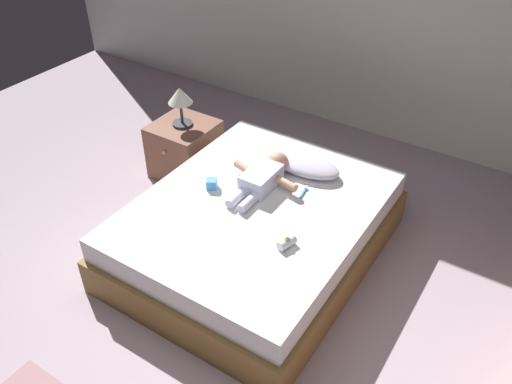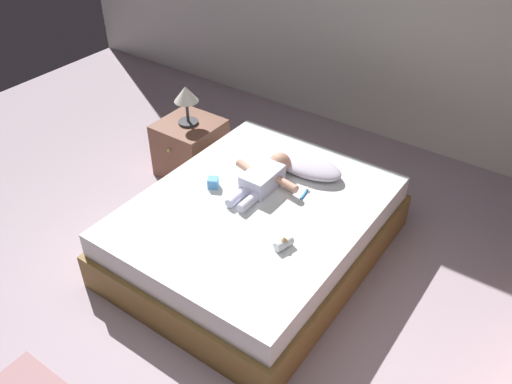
{
  "view_description": "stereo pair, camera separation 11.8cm",
  "coord_description": "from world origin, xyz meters",
  "px_view_note": "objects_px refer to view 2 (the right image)",
  "views": [
    {
      "loc": [
        1.24,
        -1.36,
        2.59
      ],
      "look_at": [
        -0.24,
        0.93,
        0.54
      ],
      "focal_mm": 36.93,
      "sensor_mm": 36.0,
      "label": 1
    },
    {
      "loc": [
        1.34,
        -1.3,
        2.59
      ],
      "look_at": [
        -0.24,
        0.93,
        0.54
      ],
      "focal_mm": 36.93,
      "sensor_mm": 36.0,
      "label": 2
    }
  ],
  "objects_px": {
    "pillow": "(306,165)",
    "lamp": "(186,97)",
    "bed": "(256,230)",
    "baby_bottle": "(284,243)",
    "toothbrush": "(305,193)",
    "baby": "(266,176)",
    "nightstand": "(191,148)",
    "toy_block": "(213,183)"
  },
  "relations": [
    {
      "from": "bed",
      "to": "baby_bottle",
      "type": "distance_m",
      "value": 0.52
    },
    {
      "from": "nightstand",
      "to": "lamp",
      "type": "distance_m",
      "value": 0.47
    },
    {
      "from": "bed",
      "to": "baby",
      "type": "xyz_separation_m",
      "value": [
        -0.08,
        0.22,
        0.29
      ]
    },
    {
      "from": "nightstand",
      "to": "baby_bottle",
      "type": "xyz_separation_m",
      "value": [
        1.42,
        -0.76,
        0.24
      ]
    },
    {
      "from": "nightstand",
      "to": "toy_block",
      "type": "distance_m",
      "value": 0.9
    },
    {
      "from": "toy_block",
      "to": "baby_bottle",
      "type": "height_order",
      "value": "baby_bottle"
    },
    {
      "from": "lamp",
      "to": "toy_block",
      "type": "bearing_deg",
      "value": -37.58
    },
    {
      "from": "lamp",
      "to": "pillow",
      "type": "bearing_deg",
      "value": 0.07
    },
    {
      "from": "toothbrush",
      "to": "nightstand",
      "type": "xyz_separation_m",
      "value": [
        -1.25,
        0.24,
        -0.21
      ]
    },
    {
      "from": "bed",
      "to": "baby",
      "type": "relative_size",
      "value": 2.99
    },
    {
      "from": "bed",
      "to": "toothbrush",
      "type": "bearing_deg",
      "value": 53.59
    },
    {
      "from": "pillow",
      "to": "bed",
      "type": "bearing_deg",
      "value": -97.81
    },
    {
      "from": "bed",
      "to": "nightstand",
      "type": "xyz_separation_m",
      "value": [
        -1.04,
        0.52,
        0.02
      ]
    },
    {
      "from": "pillow",
      "to": "toothbrush",
      "type": "relative_size",
      "value": 4.28
    },
    {
      "from": "bed",
      "to": "toy_block",
      "type": "bearing_deg",
      "value": -177.89
    },
    {
      "from": "nightstand",
      "to": "lamp",
      "type": "xyz_separation_m",
      "value": [
        0.0,
        0.0,
        0.47
      ]
    },
    {
      "from": "bed",
      "to": "pillow",
      "type": "xyz_separation_m",
      "value": [
        0.07,
        0.52,
        0.28
      ]
    },
    {
      "from": "bed",
      "to": "lamp",
      "type": "height_order",
      "value": "lamp"
    },
    {
      "from": "bed",
      "to": "nightstand",
      "type": "height_order",
      "value": "nightstand"
    },
    {
      "from": "lamp",
      "to": "bed",
      "type": "bearing_deg",
      "value": -26.44
    },
    {
      "from": "bed",
      "to": "toothbrush",
      "type": "xyz_separation_m",
      "value": [
        0.21,
        0.28,
        0.23
      ]
    },
    {
      "from": "nightstand",
      "to": "pillow",
      "type": "bearing_deg",
      "value": 0.07
    },
    {
      "from": "lamp",
      "to": "baby_bottle",
      "type": "relative_size",
      "value": 2.5
    },
    {
      "from": "bed",
      "to": "baby_bottle",
      "type": "xyz_separation_m",
      "value": [
        0.38,
        -0.24,
        0.26
      ]
    },
    {
      "from": "baby_bottle",
      "to": "bed",
      "type": "bearing_deg",
      "value": 146.92
    },
    {
      "from": "pillow",
      "to": "baby",
      "type": "xyz_separation_m",
      "value": [
        -0.15,
        -0.3,
        0.01
      ]
    },
    {
      "from": "lamp",
      "to": "toothbrush",
      "type": "bearing_deg",
      "value": -10.87
    },
    {
      "from": "baby",
      "to": "toothbrush",
      "type": "relative_size",
      "value": 4.81
    },
    {
      "from": "pillow",
      "to": "baby",
      "type": "distance_m",
      "value": 0.33
    },
    {
      "from": "bed",
      "to": "baby_bottle",
      "type": "height_order",
      "value": "baby_bottle"
    },
    {
      "from": "baby",
      "to": "nightstand",
      "type": "relative_size",
      "value": 1.21
    },
    {
      "from": "toy_block",
      "to": "baby_bottle",
      "type": "distance_m",
      "value": 0.76
    },
    {
      "from": "pillow",
      "to": "lamp",
      "type": "xyz_separation_m",
      "value": [
        -1.11,
        -0.0,
        0.21
      ]
    },
    {
      "from": "baby",
      "to": "lamp",
      "type": "xyz_separation_m",
      "value": [
        -0.97,
        0.3,
        0.2
      ]
    },
    {
      "from": "bed",
      "to": "toy_block",
      "type": "height_order",
      "value": "toy_block"
    },
    {
      "from": "toothbrush",
      "to": "bed",
      "type": "bearing_deg",
      "value": -126.41
    },
    {
      "from": "toy_block",
      "to": "toothbrush",
      "type": "bearing_deg",
      "value": 27.61
    },
    {
      "from": "toothbrush",
      "to": "baby_bottle",
      "type": "xyz_separation_m",
      "value": [
        0.17,
        -0.52,
        0.03
      ]
    },
    {
      "from": "toy_block",
      "to": "nightstand",
      "type": "bearing_deg",
      "value": 142.42
    },
    {
      "from": "lamp",
      "to": "toy_block",
      "type": "distance_m",
      "value": 0.9
    },
    {
      "from": "bed",
      "to": "lamp",
      "type": "bearing_deg",
      "value": 153.56
    },
    {
      "from": "baby",
      "to": "nightstand",
      "type": "xyz_separation_m",
      "value": [
        -0.97,
        0.3,
        -0.27
      ]
    }
  ]
}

